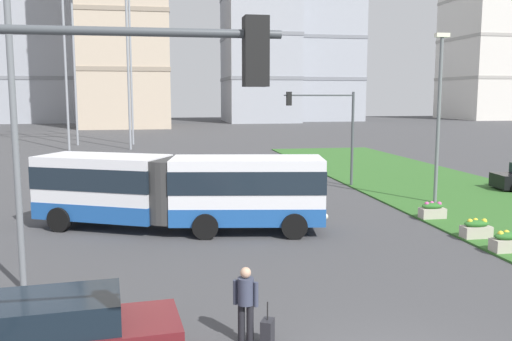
# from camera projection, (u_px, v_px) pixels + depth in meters

# --- Properties ---
(articulated_bus) EXTENTS (11.92, 5.83, 3.00)m
(articulated_bus) POSITION_uv_depth(u_px,v_px,m) (179.00, 190.00, 22.35)
(articulated_bus) COLOR white
(articulated_bus) RESTS_ON ground
(car_maroon_sedan) EXTENTS (4.54, 2.33, 1.58)m
(car_maroon_sedan) POSITION_uv_depth(u_px,v_px,m) (65.00, 337.00, 10.79)
(car_maroon_sedan) COLOR maroon
(car_maroon_sedan) RESTS_ON ground
(car_grey_wagon) EXTENTS (4.40, 2.02, 1.58)m
(car_grey_wagon) POSITION_uv_depth(u_px,v_px,m) (136.00, 172.00, 33.91)
(car_grey_wagon) COLOR slate
(car_grey_wagon) RESTS_ON ground
(pedestrian_crossing) EXTENTS (0.53, 0.36, 1.74)m
(pedestrian_crossing) POSITION_uv_depth(u_px,v_px,m) (246.00, 300.00, 12.06)
(pedestrian_crossing) COLOR black
(pedestrian_crossing) RESTS_ON ground
(rolling_suitcase) EXTENTS (0.38, 0.43, 0.97)m
(rolling_suitcase) POSITION_uv_depth(u_px,v_px,m) (267.00, 332.00, 12.04)
(rolling_suitcase) COLOR #232328
(rolling_suitcase) RESTS_ON ground
(flower_planter_2) EXTENTS (1.10, 0.56, 0.74)m
(flower_planter_2) POSITION_uv_depth(u_px,v_px,m) (507.00, 242.00, 19.07)
(flower_planter_2) COLOR #B7AD9E
(flower_planter_2) RESTS_ON grass_median
(flower_planter_3) EXTENTS (1.10, 0.56, 0.74)m
(flower_planter_3) POSITION_uv_depth(u_px,v_px,m) (476.00, 229.00, 20.93)
(flower_planter_3) COLOR #B7AD9E
(flower_planter_3) RESTS_ON grass_median
(flower_planter_4) EXTENTS (1.10, 0.56, 0.74)m
(flower_planter_4) POSITION_uv_depth(u_px,v_px,m) (432.00, 210.00, 24.27)
(flower_planter_4) COLOR #B7AD9E
(flower_planter_4) RESTS_ON grass_median
(traffic_light_near_left) EXTENTS (4.38, 0.28, 6.35)m
(traffic_light_near_left) POSITION_uv_depth(u_px,v_px,m) (26.00, 193.00, 6.12)
(traffic_light_near_left) COLOR #474C51
(traffic_light_near_left) RESTS_ON ground
(traffic_light_far_right) EXTENTS (4.31, 0.28, 5.68)m
(traffic_light_far_right) POSITION_uv_depth(u_px,v_px,m) (329.00, 121.00, 32.55)
(traffic_light_far_right) COLOR #474C51
(traffic_light_far_right) RESTS_ON ground
(streetlight_left) EXTENTS (0.70, 0.28, 10.00)m
(streetlight_left) POSITION_uv_depth(u_px,v_px,m) (12.00, 96.00, 14.84)
(streetlight_left) COLOR slate
(streetlight_left) RESTS_ON ground
(streetlight_median) EXTENTS (0.70, 0.28, 8.48)m
(streetlight_median) POSITION_uv_depth(u_px,v_px,m) (439.00, 111.00, 27.29)
(streetlight_median) COLOR slate
(streetlight_median) RESTS_ON ground
(apartment_tower_eastcentre) EXTENTS (20.99, 14.97, 43.14)m
(apartment_tower_eastcentre) POSITION_uv_depth(u_px,v_px,m) (310.00, 21.00, 119.56)
(apartment_tower_eastcentre) COLOR #9EA3AD
(apartment_tower_eastcentre) RESTS_ON ground
(apartment_tower_east) EXTENTS (20.18, 19.51, 54.37)m
(apartment_tower_east) POSITION_uv_depth(u_px,v_px,m) (499.00, 1.00, 126.75)
(apartment_tower_east) COLOR silver
(apartment_tower_east) RESTS_ON ground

